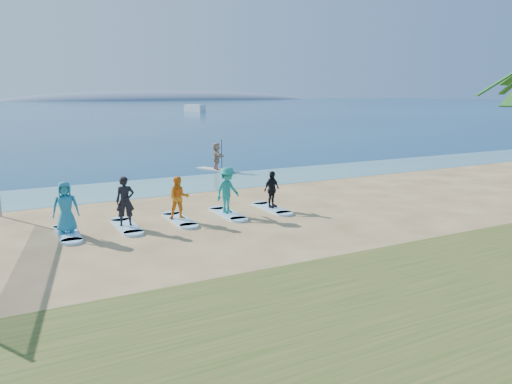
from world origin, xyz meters
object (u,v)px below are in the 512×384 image
student_2 (179,198)px  student_4 (272,189)px  surfboard_3 (228,214)px  surfboard_0 (68,234)px  surfboard_1 (126,226)px  student_0 (66,207)px  paddleboard (217,170)px  student_1 (125,201)px  boat_offshore_b (195,112)px  surfboard_2 (180,220)px  paddleboarder (217,156)px  surfboard_4 (272,208)px  student_3 (227,190)px

student_2 → student_4: student_2 is taller
surfboard_3 → surfboard_0: bearing=180.0°
surfboard_1 → student_0: bearing=180.0°
paddleboard → student_1: bearing=-152.5°
paddleboard → student_1: student_1 is taller
boat_offshore_b → student_4: size_ratio=4.35×
surfboard_2 → student_2: 0.87m
paddleboard → surfboard_0: size_ratio=1.36×
surfboard_1 → student_1: size_ratio=1.22×
paddleboarder → surfboard_2: size_ratio=0.76×
surfboard_4 → student_4: student_4 is taller
surfboard_0 → student_3: bearing=0.0°
student_0 → student_2: student_0 is taller
paddleboard → surfboard_0: 14.87m
paddleboard → surfboard_2: bearing=-145.0°
student_1 → student_4: bearing=11.5°
student_0 → surfboard_2: 4.20m
surfboard_0 → surfboard_3: (6.14, 0.00, 0.00)m
student_0 → student_2: 4.09m
surfboard_1 → surfboard_2: size_ratio=1.00×
student_1 → student_4: student_1 is taller
surfboard_0 → paddleboarder: bearing=46.1°
surfboard_0 → surfboard_3: bearing=0.0°
student_1 → surfboard_2: bearing=11.5°
surfboard_0 → student_0: bearing=0.0°
boat_offshore_b → student_2: bearing=-127.3°
student_0 → surfboard_4: size_ratio=0.82×
surfboard_1 → student_2: 2.22m
student_0 → surfboard_2: size_ratio=0.82×
student_1 → student_2: student_1 is taller
boat_offshore_b → student_3: bearing=-126.3°
student_2 → surfboard_0: bearing=-166.7°
student_3 → paddleboarder: bearing=46.1°
boat_offshore_b → student_0: size_ratio=3.75×
surfboard_1 → surfboard_2: same height
surfboard_0 → student_2: bearing=0.0°
student_2 → student_4: 4.09m
surfboard_3 → surfboard_2: bearing=180.0°
surfboard_0 → surfboard_1: bearing=0.0°
paddleboarder → surfboard_0: 14.90m
boat_offshore_b → surfboard_4: (-36.07, -102.64, 0.04)m
surfboard_4 → surfboard_0: bearing=180.0°
paddleboard → boat_offshore_b: 98.00m
student_3 → surfboard_4: size_ratio=0.85×
paddleboard → surfboard_1: 13.53m
surfboard_2 → paddleboard: bearing=59.8°
surfboard_1 → surfboard_2: 2.05m
surfboard_0 → surfboard_1: (2.05, 0.00, 0.00)m
paddleboard → student_4: 10.95m
paddleboarder → student_3: 11.49m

